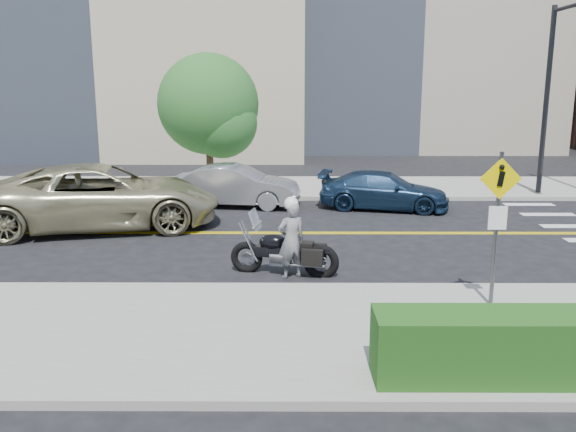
# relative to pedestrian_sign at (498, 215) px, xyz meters

# --- Properties ---
(ground_plane) EXTENTS (120.00, 120.00, 0.00)m
(ground_plane) POSITION_rel_pedestrian_sign_xyz_m (-4.20, 6.31, -1.96)
(ground_plane) COLOR black
(ground_plane) RESTS_ON ground
(sidewalk_near) EXTENTS (60.00, 5.00, 0.15)m
(sidewalk_near) POSITION_rel_pedestrian_sign_xyz_m (-4.20, -1.19, -1.89)
(sidewalk_near) COLOR #9E9B91
(sidewalk_near) RESTS_ON ground_plane
(sidewalk_far) EXTENTS (60.00, 5.00, 0.15)m
(sidewalk_far) POSITION_rel_pedestrian_sign_xyz_m (-4.20, 13.81, -1.89)
(sidewalk_far) COLOR #9E9B91
(sidewalk_far) RESTS_ON ground_plane
(traffic_light) EXTENTS (0.28, 4.50, 7.00)m
(traffic_light) POSITION_rel_pedestrian_sign_xyz_m (5.80, 11.39, 2.71)
(traffic_light) COLOR black
(traffic_light) RESTS_ON sidewalk_far
(pedestrian_sign) EXTENTS (0.78, 0.08, 3.00)m
(pedestrian_sign) POSITION_rel_pedestrian_sign_xyz_m (0.00, 0.00, 0.00)
(pedestrian_sign) COLOR #4C4C51
(pedestrian_sign) RESTS_ON sidewalk_near
(motorcyclist) EXTENTS (0.76, 0.64, 1.89)m
(motorcyclist) POSITION_rel_pedestrian_sign_xyz_m (-3.90, 2.13, -1.02)
(motorcyclist) COLOR #B6B7BC
(motorcyclist) RESTS_ON ground
(motorcycle) EXTENTS (2.58, 1.23, 1.51)m
(motorcycle) POSITION_rel_pedestrian_sign_xyz_m (-4.06, 2.40, -1.21)
(motorcycle) COLOR black
(motorcycle) RESTS_ON ground
(suv) EXTENTS (7.62, 4.74, 1.97)m
(suv) POSITION_rel_pedestrian_sign_xyz_m (-9.68, 6.95, -0.98)
(suv) COLOR tan
(suv) RESTS_ON ground
(parked_car_silver) EXTENTS (4.69, 2.18, 1.49)m
(parked_car_silver) POSITION_rel_pedestrian_sign_xyz_m (-5.89, 10.25, -1.22)
(parked_car_silver) COLOR #95979C
(parked_car_silver) RESTS_ON ground
(parked_car_blue) EXTENTS (4.80, 2.75, 1.31)m
(parked_car_blue) POSITION_rel_pedestrian_sign_xyz_m (-0.64, 9.83, -1.31)
(parked_car_blue) COLOR #1A304E
(parked_car_blue) RESTS_ON ground
(tree_far_a) EXTENTS (4.05, 4.05, 5.53)m
(tree_far_a) POSITION_rel_pedestrian_sign_xyz_m (-7.23, 13.56, 1.54)
(tree_far_a) COLOR #382619
(tree_far_a) RESTS_ON ground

